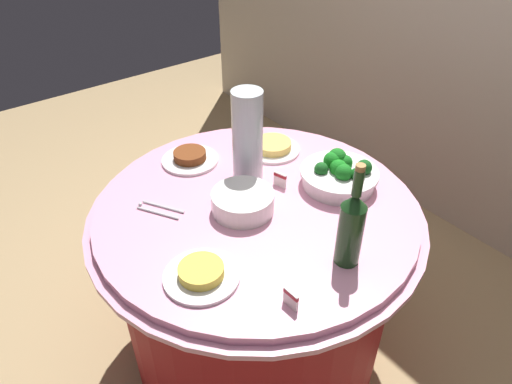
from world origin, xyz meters
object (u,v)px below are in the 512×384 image
(broccoli_bowl, at_px, (340,173))
(food_plate_noodles, at_px, (273,147))
(food_plate_stir_fry, at_px, (190,158))
(label_placard_front, at_px, (280,179))
(plate_stack, at_px, (242,201))
(serving_tongs, at_px, (159,209))
(decorative_fruit_vase, at_px, (248,140))
(wine_bottle, at_px, (351,227))
(label_placard_mid, at_px, (291,298))
(food_plate_fried_egg, at_px, (201,274))

(broccoli_bowl, bearing_deg, food_plate_noodles, -173.32)
(food_plate_stir_fry, bearing_deg, label_placard_front, 26.11)
(plate_stack, distance_m, label_placard_front, 0.19)
(plate_stack, distance_m, serving_tongs, 0.28)
(serving_tongs, bearing_deg, food_plate_noodles, 96.33)
(food_plate_noodles, relative_size, label_placard_front, 4.00)
(decorative_fruit_vase, xyz_separation_m, food_plate_noodles, (-0.08, 0.19, -0.14))
(serving_tongs, bearing_deg, decorative_fruit_vase, 86.23)
(wine_bottle, relative_size, food_plate_noodles, 1.53)
(serving_tongs, xyz_separation_m, food_plate_stir_fry, (-0.20, 0.25, 0.01))
(wine_bottle, height_order, label_placard_mid, wine_bottle)
(decorative_fruit_vase, distance_m, food_plate_fried_egg, 0.54)
(broccoli_bowl, xyz_separation_m, food_plate_fried_egg, (0.08, -0.64, -0.03))
(decorative_fruit_vase, distance_m, label_placard_mid, 0.64)
(broccoli_bowl, xyz_separation_m, plate_stack, (-0.10, -0.36, -0.01))
(plate_stack, relative_size, decorative_fruit_vase, 0.62)
(decorative_fruit_vase, bearing_deg, broccoli_bowl, 43.06)
(plate_stack, bearing_deg, label_placard_mid, -19.61)
(decorative_fruit_vase, xyz_separation_m, label_placard_mid, (0.56, -0.28, -0.12))
(decorative_fruit_vase, xyz_separation_m, food_plate_fried_egg, (0.32, -0.41, -0.14))
(serving_tongs, height_order, label_placard_front, label_placard_front)
(broccoli_bowl, distance_m, label_placard_mid, 0.60)
(broccoli_bowl, xyz_separation_m, label_placard_mid, (0.31, -0.51, -0.02))
(wine_bottle, height_order, label_placard_front, wine_bottle)
(wine_bottle, bearing_deg, food_plate_fried_egg, -118.54)
(label_placard_front, distance_m, label_placard_mid, 0.55)
(broccoli_bowl, relative_size, food_plate_fried_egg, 1.27)
(food_plate_fried_egg, distance_m, label_placard_mid, 0.27)
(decorative_fruit_vase, bearing_deg, wine_bottle, -4.07)
(food_plate_noodles, relative_size, label_placard_mid, 4.00)
(broccoli_bowl, height_order, decorative_fruit_vase, decorative_fruit_vase)
(serving_tongs, distance_m, label_placard_mid, 0.59)
(broccoli_bowl, relative_size, label_placard_mid, 5.09)
(food_plate_noodles, bearing_deg, plate_stack, -54.57)
(wine_bottle, bearing_deg, food_plate_noodles, 159.73)
(broccoli_bowl, bearing_deg, label_placard_mid, -58.39)
(wine_bottle, distance_m, food_plate_fried_egg, 0.44)
(wine_bottle, distance_m, label_placard_mid, 0.26)
(wine_bottle, height_order, food_plate_fried_egg, wine_bottle)
(plate_stack, relative_size, wine_bottle, 0.62)
(plate_stack, distance_m, food_plate_noodles, 0.40)
(wine_bottle, distance_m, label_placard_front, 0.43)
(plate_stack, relative_size, label_placard_mid, 3.82)
(food_plate_fried_egg, bearing_deg, food_plate_stir_fry, 151.38)
(serving_tongs, bearing_deg, plate_stack, 52.99)
(serving_tongs, distance_m, food_plate_noodles, 0.55)
(decorative_fruit_vase, bearing_deg, label_placard_front, 23.64)
(food_plate_fried_egg, bearing_deg, label_placard_front, 113.68)
(serving_tongs, relative_size, food_plate_fried_egg, 0.73)
(broccoli_bowl, bearing_deg, plate_stack, -104.98)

